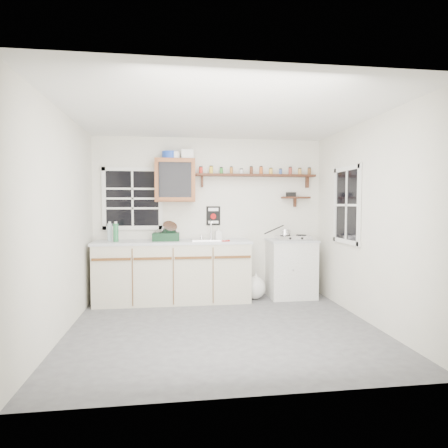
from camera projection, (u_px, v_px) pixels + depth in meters
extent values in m
cube|color=#4A4A4C|center=(223.00, 329.00, 4.42)|extent=(3.60, 3.20, 0.02)
cube|color=silver|center=(223.00, 113.00, 4.29)|extent=(3.60, 3.20, 0.02)
cube|color=silver|center=(61.00, 223.00, 4.11)|extent=(0.02, 3.20, 2.50)
cube|color=silver|center=(369.00, 221.00, 4.60)|extent=(0.02, 3.20, 2.50)
cube|color=silver|center=(210.00, 218.00, 5.95)|extent=(3.60, 0.02, 2.50)
cube|color=silver|center=(252.00, 233.00, 2.76)|extent=(3.60, 0.02, 2.50)
cube|color=#BAB49A|center=(173.00, 272.00, 5.61)|extent=(2.27, 0.60, 0.88)
cube|color=#ADB0B5|center=(173.00, 242.00, 5.58)|extent=(2.31, 0.62, 0.04)
cube|color=brown|center=(111.00, 259.00, 5.17)|extent=(0.53, 0.02, 0.03)
cube|color=brown|center=(153.00, 259.00, 5.25)|extent=(0.53, 0.02, 0.03)
cube|color=brown|center=(193.00, 258.00, 5.32)|extent=(0.53, 0.02, 0.03)
cube|color=brown|center=(233.00, 257.00, 5.40)|extent=(0.53, 0.02, 0.03)
cube|color=#B5B5AE|center=(291.00, 269.00, 5.88)|extent=(0.70, 0.55, 0.88)
cube|color=#ADB0B5|center=(291.00, 240.00, 5.85)|extent=(0.73, 0.57, 0.03)
cube|color=silver|center=(209.00, 240.00, 5.65)|extent=(0.52, 0.44, 0.03)
cylinder|color=silver|center=(211.00, 230.00, 5.81)|extent=(0.02, 0.02, 0.28)
cylinder|color=silver|center=(211.00, 222.00, 5.74)|extent=(0.02, 0.14, 0.02)
cube|color=brown|center=(175.00, 180.00, 5.69)|extent=(0.60, 0.30, 0.65)
cube|color=black|center=(175.00, 180.00, 5.53)|extent=(0.48, 0.02, 0.52)
cylinder|color=#18399E|center=(170.00, 155.00, 5.66)|extent=(0.24, 0.24, 0.11)
cube|color=silver|center=(187.00, 154.00, 5.69)|extent=(0.18, 0.15, 0.14)
cylinder|color=silver|center=(176.00, 155.00, 5.62)|extent=(0.12, 0.12, 0.10)
cube|color=black|center=(256.00, 175.00, 5.91)|extent=(1.91, 0.18, 0.04)
cube|color=black|center=(202.00, 181.00, 5.84)|extent=(0.03, 0.10, 0.18)
cube|color=black|center=(307.00, 182.00, 6.07)|extent=(0.03, 0.10, 0.18)
cylinder|color=red|center=(201.00, 170.00, 5.79)|extent=(0.06, 0.06, 0.10)
cylinder|color=black|center=(201.00, 167.00, 5.79)|extent=(0.05, 0.05, 0.02)
cylinder|color=gold|center=(211.00, 170.00, 5.81)|extent=(0.06, 0.06, 0.11)
cylinder|color=black|center=(211.00, 166.00, 5.81)|extent=(0.05, 0.05, 0.02)
cylinder|color=#267226|center=(221.00, 171.00, 5.83)|extent=(0.05, 0.05, 0.09)
cylinder|color=black|center=(221.00, 168.00, 5.83)|extent=(0.05, 0.05, 0.02)
cylinder|color=#99591E|center=(231.00, 171.00, 5.86)|extent=(0.05, 0.05, 0.10)
cylinder|color=black|center=(231.00, 167.00, 5.85)|extent=(0.04, 0.04, 0.02)
cylinder|color=silver|center=(241.00, 172.00, 5.88)|extent=(0.05, 0.05, 0.07)
cylinder|color=black|center=(241.00, 169.00, 5.88)|extent=(0.05, 0.05, 0.02)
cylinder|color=#4C2614|center=(251.00, 171.00, 5.90)|extent=(0.05, 0.05, 0.11)
cylinder|color=black|center=(251.00, 167.00, 5.89)|extent=(0.05, 0.05, 0.02)
cylinder|color=#B24C19|center=(261.00, 171.00, 5.92)|extent=(0.05, 0.05, 0.11)
cylinder|color=black|center=(261.00, 167.00, 5.92)|extent=(0.05, 0.05, 0.02)
cylinder|color=gold|center=(271.00, 172.00, 5.94)|extent=(0.06, 0.06, 0.09)
cylinder|color=black|center=(271.00, 168.00, 5.94)|extent=(0.05, 0.05, 0.02)
cylinder|color=#334C8C|center=(281.00, 172.00, 5.96)|extent=(0.05, 0.05, 0.08)
cylinder|color=black|center=(281.00, 169.00, 5.96)|extent=(0.04, 0.04, 0.02)
cylinder|color=maroon|center=(290.00, 171.00, 5.98)|extent=(0.05, 0.05, 0.11)
cylinder|color=black|center=(290.00, 167.00, 5.98)|extent=(0.05, 0.05, 0.02)
cylinder|color=#BF8C3F|center=(300.00, 172.00, 6.01)|extent=(0.05, 0.05, 0.09)
cylinder|color=black|center=(300.00, 168.00, 6.00)|extent=(0.05, 0.05, 0.02)
cylinder|color=brown|center=(309.00, 172.00, 6.03)|extent=(0.06, 0.06, 0.10)
cylinder|color=black|center=(309.00, 168.00, 6.02)|extent=(0.05, 0.05, 0.02)
cube|color=black|center=(296.00, 198.00, 6.03)|extent=(0.45, 0.15, 0.03)
cube|color=black|center=(295.00, 203.00, 6.07)|extent=(0.03, 0.08, 0.14)
cube|color=black|center=(291.00, 194.00, 6.02)|extent=(0.14, 0.10, 0.07)
cube|color=black|center=(213.00, 216.00, 5.93)|extent=(0.22, 0.01, 0.30)
cube|color=white|center=(213.00, 209.00, 5.92)|extent=(0.16, 0.00, 0.05)
cylinder|color=#A50C0C|center=(213.00, 216.00, 5.93)|extent=(0.09, 0.01, 0.09)
cube|color=white|center=(213.00, 222.00, 5.93)|extent=(0.16, 0.00, 0.04)
cube|color=black|center=(133.00, 199.00, 5.75)|extent=(0.85, 0.02, 0.90)
cube|color=silver|center=(133.00, 199.00, 5.75)|extent=(0.93, 0.03, 0.98)
cube|color=black|center=(347.00, 205.00, 5.13)|extent=(0.02, 0.70, 1.00)
cube|color=silver|center=(347.00, 205.00, 5.13)|extent=(0.03, 0.78, 1.08)
cylinder|color=#A7BDC4|center=(110.00, 232.00, 5.51)|extent=(0.07, 0.07, 0.26)
cylinder|color=silver|center=(110.00, 223.00, 5.50)|extent=(0.04, 0.04, 0.03)
cylinder|color=#23693A|center=(116.00, 233.00, 5.42)|extent=(0.08, 0.08, 0.26)
cylinder|color=silver|center=(116.00, 223.00, 5.41)|extent=(0.04, 0.04, 0.03)
cube|color=black|center=(166.00, 237.00, 5.57)|extent=(0.40, 0.30, 0.12)
cylinder|color=silver|center=(169.00, 229.00, 5.57)|extent=(0.28, 0.30, 0.24)
imported|color=white|center=(218.00, 233.00, 5.72)|extent=(0.10, 0.11, 0.20)
cube|color=maroon|center=(226.00, 241.00, 5.49)|extent=(0.13, 0.12, 0.02)
cube|color=silver|center=(293.00, 238.00, 5.83)|extent=(0.52, 0.28, 0.07)
cylinder|color=black|center=(285.00, 235.00, 5.82)|extent=(0.16, 0.16, 0.01)
cylinder|color=black|center=(301.00, 235.00, 5.85)|extent=(0.16, 0.16, 0.01)
cylinder|color=silver|center=(285.00, 232.00, 5.81)|extent=(0.16, 0.16, 0.10)
cylinder|color=black|center=(274.00, 230.00, 5.87)|extent=(0.29, 0.15, 0.16)
ellipsoid|color=white|center=(255.00, 288.00, 5.76)|extent=(0.38, 0.34, 0.39)
cone|color=white|center=(256.00, 276.00, 5.75)|extent=(0.11, 0.11, 0.11)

